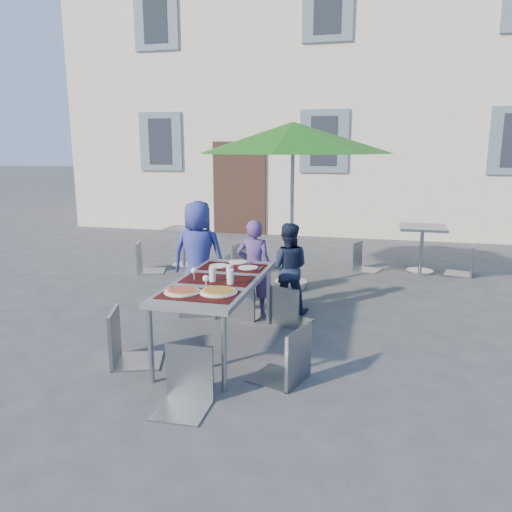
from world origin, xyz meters
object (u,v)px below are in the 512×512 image
(chair_4, at_px, (289,320))
(patio_umbrella, at_px, (293,139))
(chair_2, at_px, (288,282))
(chair_3, at_px, (124,304))
(chair_5, at_px, (184,343))
(child_0, at_px, (198,255))
(cafe_table_0, at_px, (183,242))
(pizza_near_left, at_px, (182,291))
(chair_1, at_px, (242,272))
(bg_chair_r_1, at_px, (468,242))
(chair_0, at_px, (196,271))
(child_1, at_px, (254,267))
(bg_chair_l_0, at_px, (144,239))
(dining_table, at_px, (217,285))
(cafe_table_1, at_px, (422,240))
(bg_chair_l_1, at_px, (363,239))
(pizza_near_right, at_px, (218,291))
(bg_chair_r_0, at_px, (233,240))
(child_2, at_px, (287,268))

(chair_4, distance_m, patio_umbrella, 3.49)
(chair_2, height_order, patio_umbrella, patio_umbrella)
(chair_3, distance_m, chair_4, 1.61)
(chair_3, xyz_separation_m, chair_5, (0.88, -0.64, -0.06))
(child_0, xyz_separation_m, cafe_table_0, (-1.07, 2.11, -0.26))
(pizza_near_left, xyz_separation_m, chair_2, (0.74, 1.44, -0.25))
(chair_1, relative_size, bg_chair_r_1, 1.03)
(chair_0, distance_m, chair_3, 1.50)
(child_1, bearing_deg, bg_chair_l_0, -39.74)
(child_0, height_order, chair_4, child_0)
(dining_table, xyz_separation_m, cafe_table_1, (2.27, 3.92, -0.14))
(bg_chair_l_1, bearing_deg, bg_chair_r_1, 1.33)
(chair_5, bearing_deg, dining_table, 95.34)
(chair_1, height_order, cafe_table_1, chair_1)
(pizza_near_right, bearing_deg, bg_chair_l_1, 75.19)
(chair_4, relative_size, bg_chair_l_0, 1.02)
(chair_4, bearing_deg, chair_1, 118.66)
(bg_chair_r_0, bearing_deg, cafe_table_1, 16.24)
(child_0, height_order, cafe_table_1, child_0)
(child_2, distance_m, patio_umbrella, 1.97)
(chair_0, bearing_deg, chair_1, 6.77)
(pizza_near_right, distance_m, patio_umbrella, 3.28)
(child_1, distance_m, bg_chair_l_0, 2.84)
(pizza_near_left, height_order, chair_4, chair_4)
(chair_5, relative_size, bg_chair_l_1, 1.01)
(pizza_near_left, relative_size, bg_chair_l_1, 0.37)
(dining_table, xyz_separation_m, pizza_near_right, (0.16, -0.45, 0.07))
(chair_3, xyz_separation_m, cafe_table_0, (-1.00, 3.93, -0.16))
(pizza_near_right, relative_size, bg_chair_l_0, 0.36)
(child_2, height_order, bg_chair_l_0, child_2)
(pizza_near_right, xyz_separation_m, patio_umbrella, (0.16, 2.96, 1.41))
(chair_1, height_order, bg_chair_r_0, bg_chair_r_0)
(child_0, distance_m, chair_0, 0.37)
(pizza_near_left, xyz_separation_m, chair_4, (1.01, -0.03, -0.19))
(chair_5, bearing_deg, chair_1, 93.46)
(cafe_table_0, bearing_deg, pizza_near_right, -63.42)
(chair_5, bearing_deg, child_2, 81.96)
(pizza_near_left, xyz_separation_m, bg_chair_l_1, (1.48, 4.42, -0.23))
(dining_table, distance_m, chair_5, 1.19)
(dining_table, relative_size, bg_chair_r_0, 1.86)
(child_1, height_order, cafe_table_0, child_1)
(chair_0, distance_m, bg_chair_r_0, 2.09)
(pizza_near_left, bearing_deg, bg_chair_r_1, 54.76)
(chair_1, distance_m, bg_chair_r_1, 4.18)
(dining_table, distance_m, bg_chair_l_0, 3.64)
(child_0, distance_m, patio_umbrella, 2.17)
(chair_2, xyz_separation_m, bg_chair_l_1, (0.74, 2.98, 0.01))
(chair_5, xyz_separation_m, bg_chair_l_0, (-2.36, 4.04, 0.03))
(chair_4, height_order, patio_umbrella, patio_umbrella)
(chair_0, distance_m, bg_chair_l_0, 2.52)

